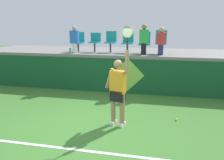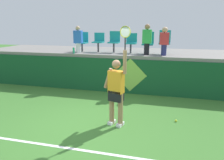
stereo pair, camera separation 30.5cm
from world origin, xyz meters
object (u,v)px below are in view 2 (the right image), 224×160
stadium_chair_3 (131,42)px  spectator_2 (164,41)px  tennis_player (116,89)px  stadium_chair_1 (99,41)px  water_bottle (74,51)px  stadium_chair_4 (148,42)px  spectator_0 (147,39)px  stadium_chair_2 (114,41)px  stadium_chair_0 (83,41)px  tennis_ball (176,121)px  stadium_chair_5 (165,41)px  spectator_1 (78,39)px

stadium_chair_3 → spectator_2: bearing=-17.4°
tennis_player → stadium_chair_1: size_ratio=3.20×
stadium_chair_3 → water_bottle: bearing=-160.7°
stadium_chair_4 → spectator_2: spectator_2 is taller
tennis_player → stadium_chair_4: bearing=84.2°
spectator_0 → stadium_chair_2: bearing=163.6°
water_bottle → stadium_chair_0: (0.08, 0.78, 0.33)m
stadium_chair_2 → stadium_chair_4: size_ratio=1.01×
tennis_ball → spectator_2: bearing=100.6°
stadium_chair_4 → spectator_0: size_ratio=0.74×
stadium_chair_2 → spectator_2: spectator_2 is taller
stadium_chair_3 → stadium_chair_4: (0.68, 0.01, 0.01)m
stadium_chair_0 → spectator_2: spectator_2 is taller
tennis_player → spectator_2: size_ratio=2.43×
tennis_player → stadium_chair_5: 4.03m
stadium_chair_0 → stadium_chair_3: (2.12, -0.01, 0.00)m
tennis_player → stadium_chair_5: size_ratio=2.78×
stadium_chair_3 → spectator_2: size_ratio=0.76×
tennis_ball → stadium_chair_4: (-1.16, 3.18, 1.88)m
stadium_chair_1 → water_bottle: bearing=-136.6°
stadium_chair_5 → stadium_chair_0: bearing=-179.9°
tennis_ball → stadium_chair_4: 3.87m
stadium_chair_1 → stadium_chair_5: bearing=0.3°
stadium_chair_1 → spectator_2: bearing=-8.7°
spectator_1 → stadium_chair_4: bearing=9.6°
tennis_player → stadium_chair_2: 4.01m
stadium_chair_2 → stadium_chair_5: bearing=0.1°
stadium_chair_5 → spectator_0: size_ratio=0.80×
stadium_chair_5 → spectator_1: (-3.45, -0.47, 0.05)m
stadium_chair_5 → stadium_chair_4: bearing=180.0°
stadium_chair_1 → stadium_chair_4: 2.07m
stadium_chair_1 → spectator_1: 0.87m
tennis_ball → stadium_chair_1: 4.90m
stadium_chair_0 → stadium_chair_2: 1.41m
spectator_2 → stadium_chair_3: bearing=162.6°
stadium_chair_3 → stadium_chair_0: bearing=179.8°
water_bottle → stadium_chair_2: 1.72m
stadium_chair_3 → spectator_1: bearing=-167.7°
stadium_chair_1 → stadium_chair_2: stadium_chair_2 is taller
tennis_ball → spectator_1: bearing=145.6°
spectator_2 → water_bottle: bearing=-174.3°
stadium_chair_5 → spectator_2: 0.43m
tennis_player → spectator_0: (0.38, 3.36, 1.07)m
stadium_chair_0 → stadium_chair_4: (2.80, 0.00, 0.01)m
stadium_chair_2 → stadium_chair_4: (1.39, 0.00, -0.03)m
stadium_chair_4 → stadium_chair_0: bearing=-179.9°
tennis_ball → stadium_chair_4: bearing=110.1°
stadium_chair_4 → stadium_chair_5: (0.65, -0.00, 0.05)m
stadium_chair_1 → stadium_chair_2: size_ratio=0.92×
stadium_chair_0 → stadium_chair_5: (3.45, 0.00, 0.06)m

